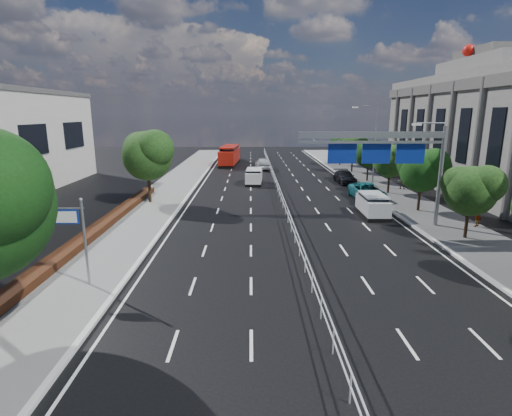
{
  "coord_description": "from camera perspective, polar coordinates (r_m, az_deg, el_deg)",
  "views": [
    {
      "loc": [
        -2.8,
        -17.73,
        8.08
      ],
      "look_at": [
        -2.48,
        6.01,
        2.4
      ],
      "focal_mm": 28.0,
      "sensor_mm": 36.0,
      "label": 1
    }
  ],
  "objects": [
    {
      "name": "near_tree_back",
      "position": [
        37.01,
        -15.2,
        7.61
      ],
      "size": [
        4.84,
        4.51,
        6.69
      ],
      "color": "black",
      "rests_on": "ground"
    },
    {
      "name": "near_car_silver",
      "position": [
        58.74,
        0.99,
        6.39
      ],
      "size": [
        2.34,
        5.15,
        1.72
      ],
      "primitive_type": "imported",
      "rotation": [
        0.0,
        0.0,
        3.2
      ],
      "color": "#B5B8BD",
      "rests_on": "ground"
    },
    {
      "name": "far_tree_e",
      "position": [
        42.36,
        18.73,
        6.62
      ],
      "size": [
        3.63,
        3.38,
        5.13
      ],
      "color": "black",
      "rests_on": "ground"
    },
    {
      "name": "far_tree_h",
      "position": [
        63.95,
        12.06,
        8.99
      ],
      "size": [
        3.41,
        3.18,
        4.91
      ],
      "color": "black",
      "rests_on": "ground"
    },
    {
      "name": "ground",
      "position": [
        19.69,
        7.62,
        -10.91
      ],
      "size": [
        160.0,
        160.0,
        0.0
      ],
      "primitive_type": "plane",
      "color": "black",
      "rests_on": "ground"
    },
    {
      "name": "parked_car_teal",
      "position": [
        39.47,
        15.59,
        2.28
      ],
      "size": [
        2.7,
        5.6,
        1.54
      ],
      "primitive_type": "imported",
      "rotation": [
        0.0,
        0.0,
        0.03
      ],
      "color": "#186570",
      "rests_on": "ground"
    },
    {
      "name": "silver_minivan",
      "position": [
        33.31,
        16.33,
        0.41
      ],
      "size": [
        1.91,
        4.32,
        1.78
      ],
      "rotation": [
        0.0,
        0.0,
        -0.02
      ],
      "color": "black",
      "rests_on": "ground"
    },
    {
      "name": "far_tree_c",
      "position": [
        28.8,
        28.46,
        2.52
      ],
      "size": [
        3.52,
        3.28,
        4.94
      ],
      "color": "black",
      "rests_on": "ground"
    },
    {
      "name": "sidewalk_near",
      "position": [
        21.31,
        -25.2,
        -9.98
      ],
      "size": [
        5.0,
        140.0,
        0.14
      ],
      "primitive_type": "cube",
      "color": "slate",
      "rests_on": "ground"
    },
    {
      "name": "red_bus",
      "position": [
        63.96,
        -3.78,
        7.57
      ],
      "size": [
        3.13,
        10.15,
        2.99
      ],
      "rotation": [
        0.0,
        0.0,
        -0.08
      ],
      "color": "black",
      "rests_on": "ground"
    },
    {
      "name": "kerb_far",
      "position": [
        22.76,
        30.98,
        -9.18
      ],
      "size": [
        0.25,
        140.0,
        0.15
      ],
      "primitive_type": "cube",
      "color": "silver",
      "rests_on": "ground"
    },
    {
      "name": "pedestrian_a",
      "position": [
        32.54,
        29.12,
        -0.76
      ],
      "size": [
        0.78,
        0.77,
        1.81
      ],
      "primitive_type": "imported",
      "rotation": [
        0.0,
        0.0,
        3.9
      ],
      "color": "gray",
      "rests_on": "sidewalk_far"
    },
    {
      "name": "toilet_sign",
      "position": [
        20.18,
        -24.59,
        -2.55
      ],
      "size": [
        1.62,
        0.18,
        4.34
      ],
      "color": "gray",
      "rests_on": "ground"
    },
    {
      "name": "overhead_gantry",
      "position": [
        29.48,
        18.3,
        7.97
      ],
      "size": [
        10.24,
        0.38,
        7.45
      ],
      "color": "gray",
      "rests_on": "ground"
    },
    {
      "name": "parked_car_dark",
      "position": [
        48.27,
        12.57,
        4.35
      ],
      "size": [
        2.03,
        4.89,
        1.42
      ],
      "primitive_type": "imported",
      "rotation": [
        0.0,
        0.0,
        0.01
      ],
      "color": "black",
      "rests_on": "ground"
    },
    {
      "name": "median_fence",
      "position": [
        41.03,
        3.16,
        2.82
      ],
      "size": [
        0.05,
        85.0,
        1.02
      ],
      "color": "silver",
      "rests_on": "ground"
    },
    {
      "name": "hedge_near",
      "position": [
        26.2,
        -24.45,
        -4.94
      ],
      "size": [
        1.0,
        36.0,
        0.44
      ],
      "primitive_type": "cube",
      "color": "black",
      "rests_on": "sidewalk_near"
    },
    {
      "name": "near_car_dark",
      "position": [
        70.51,
        -3.06,
        7.49
      ],
      "size": [
        1.88,
        4.78,
        1.55
      ],
      "primitive_type": "imported",
      "rotation": [
        0.0,
        0.0,
        3.19
      ],
      "color": "black",
      "rests_on": "ground"
    },
    {
      "name": "far_tree_g",
      "position": [
        56.65,
        13.75,
        8.7
      ],
      "size": [
        3.96,
        3.69,
        5.45
      ],
      "color": "black",
      "rests_on": "ground"
    },
    {
      "name": "white_minivan",
      "position": [
        46.32,
        -0.29,
        4.52
      ],
      "size": [
        2.08,
        4.27,
        1.8
      ],
      "rotation": [
        0.0,
        0.0,
        -0.07
      ],
      "color": "black",
      "rests_on": "ground"
    },
    {
      "name": "streetlight_far",
      "position": [
        45.8,
        16.33,
        9.33
      ],
      "size": [
        2.78,
        2.4,
        9.0
      ],
      "color": "gray",
      "rests_on": "ground"
    },
    {
      "name": "far_tree_d",
      "position": [
        35.41,
        22.71,
        5.29
      ],
      "size": [
        3.85,
        3.59,
        5.34
      ],
      "color": "black",
      "rests_on": "ground"
    },
    {
      "name": "far_tree_f",
      "position": [
        49.47,
        15.87,
        7.62
      ],
      "size": [
        3.52,
        3.28,
        5.02
      ],
      "color": "black",
      "rests_on": "ground"
    },
    {
      "name": "pedestrian_b",
      "position": [
        45.53,
        20.12,
        3.58
      ],
      "size": [
        0.93,
        0.85,
        1.56
      ],
      "primitive_type": "imported",
      "rotation": [
        0.0,
        0.0,
        2.73
      ],
      "color": "gray",
      "rests_on": "sidewalk_far"
    },
    {
      "name": "kerb_near",
      "position": [
        20.42,
        -18.69,
        -10.4
      ],
      "size": [
        0.25,
        140.0,
        0.15
      ],
      "primitive_type": "cube",
      "color": "silver",
      "rests_on": "ground"
    }
  ]
}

